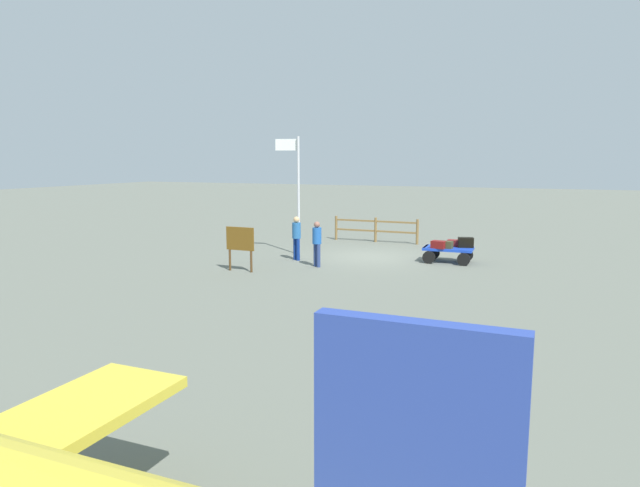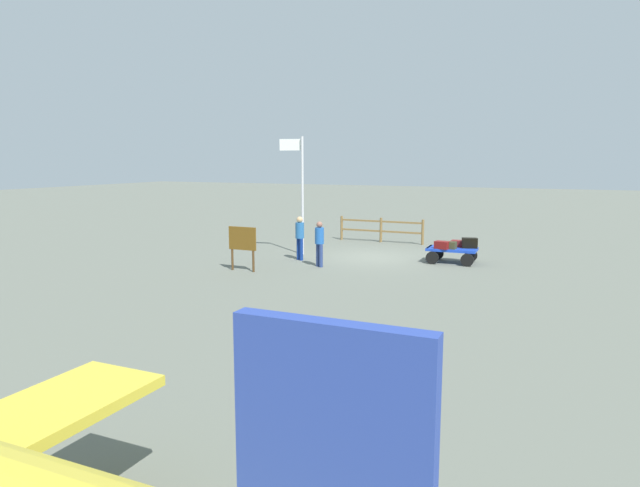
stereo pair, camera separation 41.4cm
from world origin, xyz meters
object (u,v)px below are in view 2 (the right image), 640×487
at_px(worker_trailing, 319,241).
at_px(signboard, 242,242).
at_px(suitcase_olive, 459,244).
at_px(luggage_cart, 451,252).
at_px(suitcase_maroon, 470,243).
at_px(suitcase_dark, 442,245).
at_px(flagpole, 300,185).
at_px(worker_lead, 300,235).
at_px(suitcase_grey, 449,245).

height_order(worker_trailing, signboard, worker_trailing).
xyz_separation_m(suitcase_olive, worker_trailing, (4.42, 3.12, 0.27)).
height_order(luggage_cart, suitcase_maroon, suitcase_maroon).
bearing_deg(worker_trailing, suitcase_maroon, -148.38).
height_order(suitcase_dark, worker_trailing, worker_trailing).
bearing_deg(signboard, suitcase_olive, -143.11).
height_order(suitcase_maroon, suitcase_dark, suitcase_maroon).
height_order(suitcase_olive, signboard, signboard).
relative_size(luggage_cart, signboard, 1.19).
bearing_deg(suitcase_olive, luggage_cart, 62.03).
xyz_separation_m(suitcase_olive, flagpole, (6.26, 0.92, 2.13)).
height_order(flagpole, signboard, flagpole).
distance_m(luggage_cart, flagpole, 6.54).
height_order(suitcase_dark, worker_lead, worker_lead).
height_order(worker_trailing, flagpole, flagpole).
bearing_deg(suitcase_maroon, suitcase_olive, -18.02).
height_order(luggage_cart, suitcase_dark, suitcase_dark).
bearing_deg(luggage_cart, worker_lead, 18.01).
relative_size(flagpole, signboard, 3.08).
bearing_deg(signboard, suitcase_maroon, -145.57).
xyz_separation_m(suitcase_grey, suitcase_dark, (0.22, 0.11, 0.00)).
bearing_deg(worker_trailing, worker_lead, -37.35).
height_order(luggage_cart, suitcase_olive, suitcase_olive).
height_order(suitcase_grey, suitcase_dark, suitcase_dark).
relative_size(suitcase_grey, worker_trailing, 0.35).
distance_m(luggage_cart, worker_trailing, 5.06).
xyz_separation_m(flagpole, signboard, (0.29, 3.99, -1.79)).
height_order(suitcase_grey, suitcase_olive, suitcase_grey).
bearing_deg(worker_lead, suitcase_olive, -159.18).
bearing_deg(signboard, suitcase_dark, -145.48).
distance_m(suitcase_grey, signboard, 7.61).
height_order(suitcase_grey, worker_trailing, worker_trailing).
height_order(suitcase_olive, worker_lead, worker_lead).
relative_size(luggage_cart, suitcase_olive, 3.19).
bearing_deg(suitcase_grey, signboard, 34.25).
relative_size(worker_trailing, flagpole, 0.35).
bearing_deg(worker_lead, suitcase_maroon, -161.66).
bearing_deg(suitcase_maroon, worker_trailing, 31.62).
bearing_deg(suitcase_grey, luggage_cart, -103.17).
relative_size(suitcase_grey, signboard, 0.37).
bearing_deg(worker_lead, suitcase_grey, -164.27).
bearing_deg(luggage_cart, worker_trailing, 33.00).
relative_size(luggage_cart, worker_trailing, 1.12).
relative_size(suitcase_grey, worker_lead, 0.34).
height_order(suitcase_grey, signboard, signboard).
xyz_separation_m(suitcase_grey, worker_lead, (5.42, 1.53, 0.28)).
bearing_deg(luggage_cart, suitcase_dark, 52.29).
relative_size(suitcase_olive, suitcase_dark, 0.99).
distance_m(suitcase_grey, worker_trailing, 4.85).
relative_size(suitcase_olive, worker_lead, 0.34).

